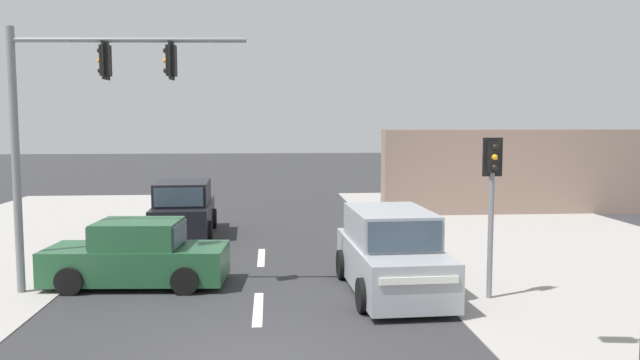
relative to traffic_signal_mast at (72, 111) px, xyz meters
The scene contains 8 objects.
lane_dash_mid 6.05m from the traffic_signal_mast, 20.85° to the right, with size 0.20×2.40×0.01m, color silver.
lane_dash_far 6.78m from the traffic_signal_mast, 39.72° to the left, with size 0.20×2.40×0.01m, color silver.
traffic_signal_mast is the anchor object (origin of this frame).
pedestal_signal_right_kerb 9.45m from the traffic_signal_mast, ahead, with size 0.44×0.29×3.56m.
shopfront_wall_far 19.10m from the traffic_signal_mast, 37.07° to the left, with size 12.00×1.00×3.60m, color gray.
suv_kerbside_parked 7.87m from the traffic_signal_mast, ahead, with size 2.20×4.60×1.90m.
suv_oncoming_mid 8.00m from the traffic_signal_mast, 78.73° to the left, with size 2.18×4.60×1.90m.
sedan_receding_far 3.70m from the traffic_signal_mast, 24.74° to the left, with size 4.34×2.11×1.56m.
Camera 1 is at (0.27, -9.79, 3.88)m, focal length 35.00 mm.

